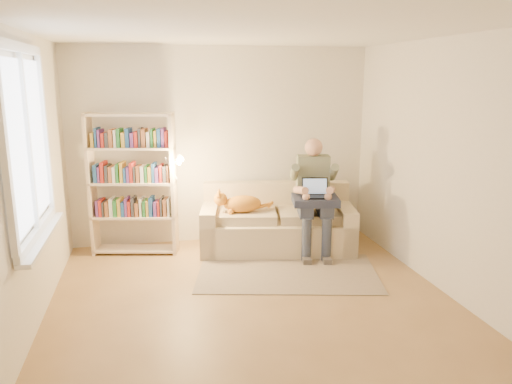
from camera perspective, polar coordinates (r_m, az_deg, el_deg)
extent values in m
plane|color=olive|center=(4.97, 0.14, -13.27)|extent=(4.50, 4.50, 0.00)
cube|color=white|center=(4.47, 0.16, 18.11)|extent=(4.00, 4.50, 0.02)
cube|color=silver|center=(4.57, -25.16, 0.38)|extent=(0.02, 4.50, 2.60)
cube|color=silver|center=(5.34, 21.65, 2.36)|extent=(0.02, 4.50, 2.60)
cube|color=silver|center=(6.73, -3.93, 5.30)|extent=(4.00, 0.02, 2.60)
cube|color=silver|center=(2.48, 11.36, -8.64)|extent=(4.00, 0.02, 2.60)
plane|color=white|center=(4.70, -24.69, 5.08)|extent=(0.00, 1.50, 1.50)
cube|color=white|center=(4.67, -25.51, 14.71)|extent=(0.05, 1.50, 0.08)
cube|color=white|center=(4.86, -23.69, -4.16)|extent=(0.05, 1.50, 0.08)
cube|color=white|center=(4.70, -24.57, 5.09)|extent=(0.04, 0.05, 1.50)
cube|color=white|center=(4.86, -23.18, -4.71)|extent=(0.12, 1.52, 0.04)
cube|color=beige|center=(6.53, 2.44, -4.80)|extent=(2.07, 1.23, 0.41)
cube|color=beige|center=(6.75, 2.30, -0.57)|extent=(1.94, 0.56, 0.42)
cube|color=beige|center=(6.51, -5.27, -4.09)|extent=(0.36, 0.89, 0.58)
cube|color=beige|center=(6.62, 10.04, -3.97)|extent=(0.36, 0.89, 0.58)
cube|color=#C6B390|center=(6.40, -1.42, -2.72)|extent=(0.92, 0.73, 0.12)
cube|color=#C6B390|center=(6.45, 6.37, -2.67)|extent=(0.92, 0.73, 0.12)
cube|color=gray|center=(6.42, 6.50, 1.70)|extent=(0.44, 0.30, 0.56)
sphere|color=tan|center=(6.33, 6.62, 5.10)|extent=(0.22, 0.22, 0.22)
cube|color=#353B4A|center=(6.22, 5.62, -1.81)|extent=(0.25, 0.48, 0.17)
cube|color=#353B4A|center=(6.26, 7.85, -1.79)|extent=(0.25, 0.48, 0.17)
cylinder|color=#353B4A|center=(6.11, 5.79, -5.47)|extent=(0.12, 0.12, 0.54)
cylinder|color=#353B4A|center=(6.14, 8.06, -5.43)|extent=(0.12, 0.12, 0.54)
ellipsoid|color=#FFA431|center=(6.33, -1.43, -1.37)|extent=(0.52, 0.34, 0.22)
sphere|color=#FFA431|center=(6.28, -3.95, -0.82)|extent=(0.17, 0.17, 0.17)
cylinder|color=#FFA431|center=(6.39, 0.85, -1.60)|extent=(0.24, 0.09, 0.07)
cube|color=#242A40|center=(6.19, 6.86, -0.94)|extent=(0.63, 0.55, 0.09)
cube|color=black|center=(6.14, 6.93, -0.53)|extent=(0.36, 0.28, 0.02)
cube|color=black|center=(6.23, 6.81, 0.68)|extent=(0.33, 0.13, 0.21)
plane|color=#8CA5CC|center=(6.23, 6.81, 0.68)|extent=(0.30, 0.13, 0.29)
cube|color=beige|center=(6.54, -18.28, 0.82)|extent=(0.09, 0.27, 1.79)
cube|color=beige|center=(6.29, -9.38, 0.85)|extent=(0.09, 0.27, 1.79)
cube|color=beige|center=(6.62, -13.51, -6.33)|extent=(1.10, 0.49, 0.03)
cube|color=beige|center=(6.49, -13.72, -2.71)|extent=(1.10, 0.49, 0.03)
cube|color=beige|center=(6.39, -13.93, 1.05)|extent=(1.10, 0.49, 0.03)
cube|color=beige|center=(6.32, -14.14, 4.91)|extent=(1.10, 0.49, 0.03)
cube|color=beige|center=(6.28, -14.35, 8.57)|extent=(1.10, 0.49, 0.03)
cube|color=#333338|center=(6.46, -13.77, -1.68)|extent=(0.93, 0.40, 0.21)
cube|color=#995933|center=(6.37, -13.98, 2.11)|extent=(0.93, 0.40, 0.21)
cube|color=silver|center=(6.30, -14.20, 5.99)|extent=(0.93, 0.40, 0.21)
cylinder|color=silver|center=(6.29, -10.09, 1.36)|extent=(0.10, 0.10, 0.04)
cone|color=silver|center=(6.11, -8.95, 3.64)|extent=(0.14, 0.16, 0.15)
cube|color=gray|center=(5.82, 3.61, -9.18)|extent=(2.26, 1.63, 0.01)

